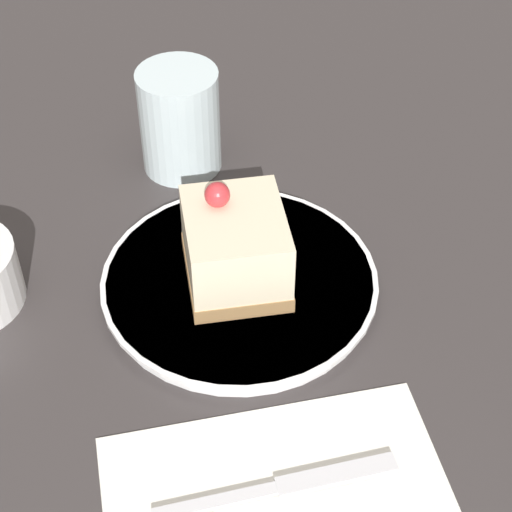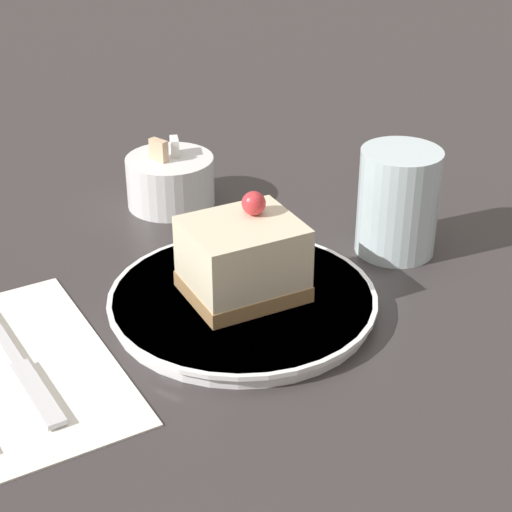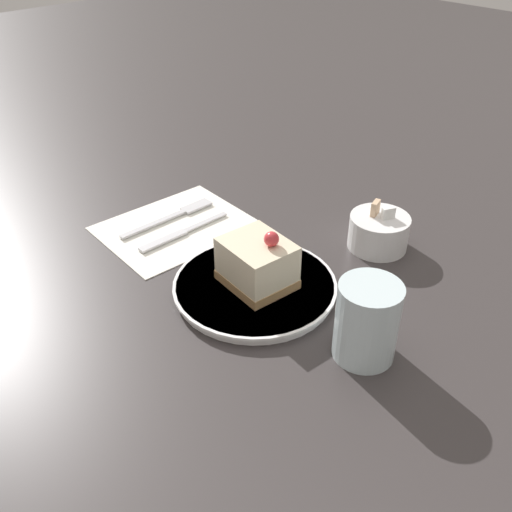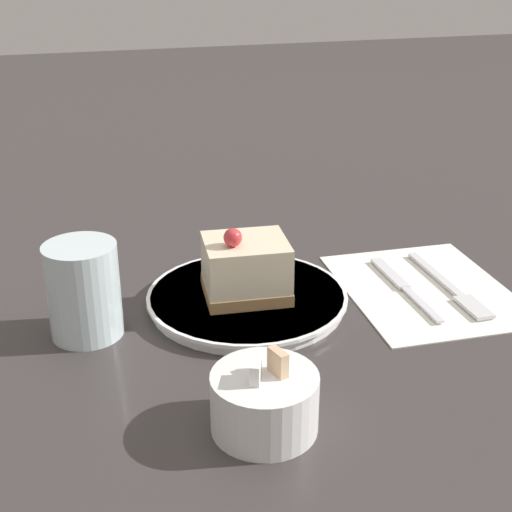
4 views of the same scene
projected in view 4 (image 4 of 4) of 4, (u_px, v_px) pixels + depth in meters
ground_plane at (267, 307)px, 0.79m from camera, size 4.00×4.00×0.00m
plate at (247, 298)px, 0.80m from camera, size 0.22×0.22×0.01m
cake_slice at (246, 268)px, 0.78m from camera, size 0.10×0.09×0.08m
napkin at (425, 288)px, 0.83m from camera, size 0.20×0.24×0.00m
fork at (453, 289)px, 0.82m from camera, size 0.02×0.17×0.00m
knife at (399, 282)px, 0.84m from camera, size 0.02×0.17×0.00m
sugar_bowl at (265, 402)px, 0.59m from camera, size 0.09×0.09×0.07m
drinking_glass at (84, 293)px, 0.72m from camera, size 0.07×0.07×0.10m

